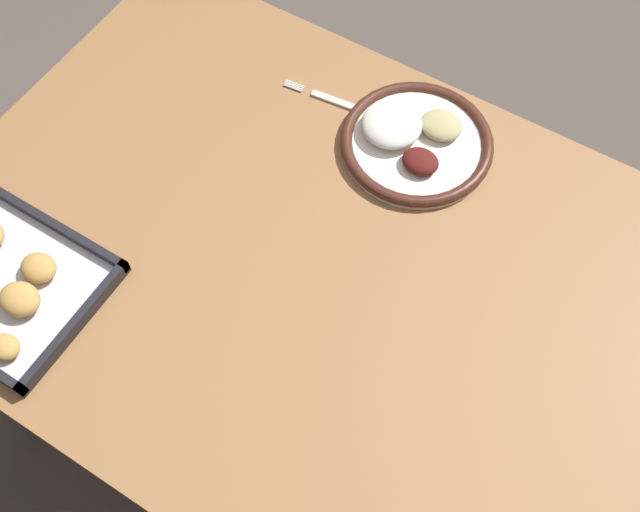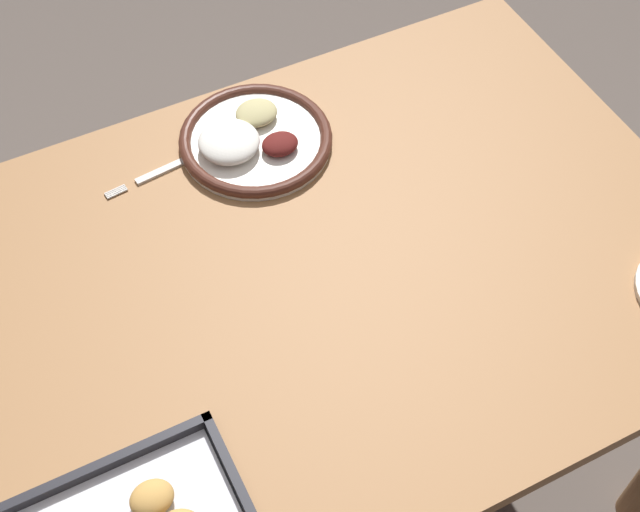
{
  "view_description": "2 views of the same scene",
  "coord_description": "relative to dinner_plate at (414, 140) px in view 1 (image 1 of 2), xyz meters",
  "views": [
    {
      "loc": [
        -0.28,
        0.45,
        1.74
      ],
      "look_at": [
        -0.01,
        0.0,
        0.77
      ],
      "focal_mm": 42.0,
      "sensor_mm": 36.0,
      "label": 1
    },
    {
      "loc": [
        0.33,
        0.68,
        1.81
      ],
      "look_at": [
        -0.01,
        0.0,
        0.77
      ],
      "focal_mm": 50.0,
      "sensor_mm": 36.0,
      "label": 2
    }
  ],
  "objects": [
    {
      "name": "fork",
      "position": [
        0.15,
        -0.01,
        -0.01
      ],
      "size": [
        0.19,
        0.03,
        0.0
      ],
      "rotation": [
        0.0,
        0.0,
        0.11
      ],
      "color": "silver",
      "rests_on": "dining_table"
    },
    {
      "name": "dinner_plate",
      "position": [
        0.0,
        0.0,
        0.0
      ],
      "size": [
        0.25,
        0.25,
        0.05
      ],
      "color": "white",
      "rests_on": "dining_table"
    },
    {
      "name": "dining_table",
      "position": [
        0.02,
        0.27,
        -0.12
      ],
      "size": [
        1.2,
        0.84,
        0.74
      ],
      "color": "olive",
      "rests_on": "ground_plane"
    },
    {
      "name": "ground_plane",
      "position": [
        0.02,
        0.27,
        -0.76
      ],
      "size": [
        8.0,
        8.0,
        0.0
      ],
      "primitive_type": "plane",
      "color": "#564C44"
    }
  ]
}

